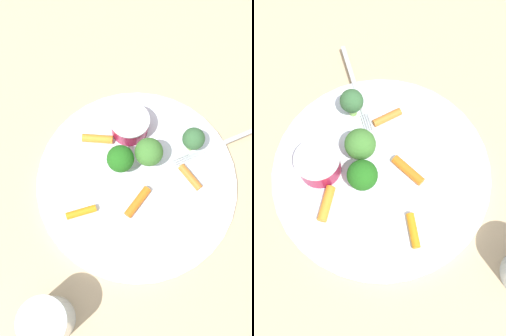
% 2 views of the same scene
% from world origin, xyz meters
% --- Properties ---
extents(ground_plane, '(2.40, 2.40, 0.00)m').
position_xyz_m(ground_plane, '(0.00, 0.00, 0.00)').
color(ground_plane, tan).
extents(plate, '(0.31, 0.31, 0.01)m').
position_xyz_m(plate, '(0.00, 0.00, 0.01)').
color(plate, white).
rests_on(plate, ground_plane).
extents(sauce_cup, '(0.06, 0.06, 0.04)m').
position_xyz_m(sauce_cup, '(-0.08, 0.04, 0.03)').
color(sauce_cup, '#A0183C').
rests_on(sauce_cup, plate).
extents(broccoli_floret_0, '(0.04, 0.04, 0.06)m').
position_xyz_m(broccoli_floret_0, '(-0.02, 0.03, 0.05)').
color(broccoli_floret_0, '#8DBF6C').
rests_on(broccoli_floret_0, plate).
extents(broccoli_floret_1, '(0.04, 0.04, 0.05)m').
position_xyz_m(broccoli_floret_1, '(-0.03, -0.01, 0.04)').
color(broccoli_floret_1, '#82C465').
rests_on(broccoli_floret_1, plate).
extents(broccoli_floret_2, '(0.03, 0.03, 0.05)m').
position_xyz_m(broccoli_floret_2, '(0.00, 0.10, 0.04)').
color(broccoli_floret_2, '#8BC45C').
rests_on(broccoli_floret_2, plate).
extents(carrot_stick_0, '(0.05, 0.01, 0.01)m').
position_xyz_m(carrot_stick_0, '(0.04, 0.07, 0.02)').
color(carrot_stick_0, orange).
rests_on(carrot_stick_0, plate).
extents(carrot_stick_1, '(0.03, 0.05, 0.01)m').
position_xyz_m(carrot_stick_1, '(0.03, -0.02, 0.02)').
color(carrot_stick_1, orange).
rests_on(carrot_stick_1, plate).
extents(carrot_stick_2, '(0.04, 0.05, 0.01)m').
position_xyz_m(carrot_stick_2, '(-0.09, -0.02, 0.02)').
color(carrot_stick_2, orange).
rests_on(carrot_stick_2, plate).
extents(carrot_stick_3, '(0.02, 0.05, 0.01)m').
position_xyz_m(carrot_stick_3, '(-0.00, -0.10, 0.02)').
color(carrot_stick_3, orange).
rests_on(carrot_stick_3, plate).
extents(fork, '(0.03, 0.16, 0.00)m').
position_xyz_m(fork, '(0.02, 0.14, 0.01)').
color(fork, '#ADB2B5').
rests_on(fork, plate).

